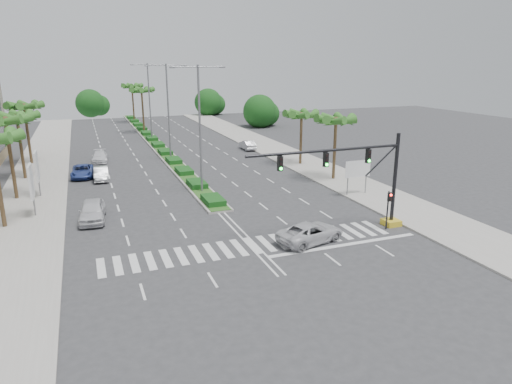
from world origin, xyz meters
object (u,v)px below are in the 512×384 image
car_parked_a (92,211)px  car_parked_c (82,171)px  car_parked_d (100,157)px  car_crossing (311,232)px  car_parked_b (101,174)px  car_right (248,145)px

car_parked_a → car_parked_c: (-0.56, 15.45, -0.15)m
car_parked_d → car_crossing: 35.75m
car_parked_b → car_parked_d: (0.31, 9.85, -0.05)m
car_parked_b → car_crossing: bearing=-59.4°
car_parked_a → car_right: 32.73m
car_crossing → car_parked_d: bearing=5.2°
car_parked_a → car_parked_d: 23.31m
car_crossing → car_right: car_crossing is taller
car_parked_a → car_crossing: (14.19, -10.21, -0.12)m
car_parked_b → car_parked_d: bearing=90.2°
car_parked_c → car_crossing: bearing=-56.1°
car_parked_a → car_parked_d: car_parked_a is taller
car_parked_b → car_crossing: car_crossing is taller
car_parked_a → car_right: size_ratio=1.18×
car_parked_b → car_parked_c: size_ratio=0.88×
car_parked_c → car_right: 24.17m
car_parked_a → car_parked_c: bearing=97.2°
car_parked_d → car_right: bearing=7.3°
car_parked_c → car_parked_d: bearing=78.4°
car_parked_c → car_parked_d: size_ratio=1.08×
car_parked_c → car_right: bearing=25.5°
car_parked_b → car_parked_d: car_parked_b is taller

